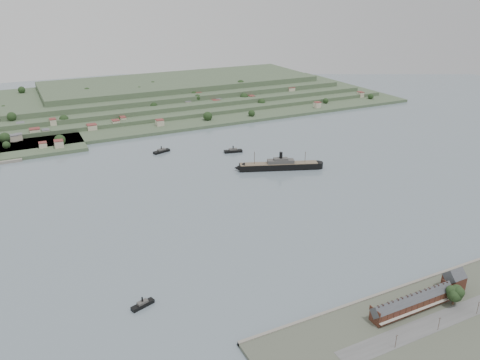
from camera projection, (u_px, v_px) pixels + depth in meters
name	position (u px, v px, depth m)	size (l,w,h in m)	color
ground	(276.00, 199.00, 409.04)	(1400.00, 1400.00, 0.00)	slate
near_shore	(450.00, 325.00, 253.79)	(220.00, 80.00, 2.60)	#4C5142
terrace_row	(412.00, 302.00, 263.01)	(55.60, 9.80, 11.07)	#482819
gabled_building	(454.00, 280.00, 281.18)	(10.40, 10.18, 14.09)	#482819
far_peninsula	(166.00, 96.00, 741.90)	(760.00, 309.00, 30.00)	#415438
steamship	(277.00, 166.00, 473.48)	(87.68, 40.59, 21.92)	black
tugboat	(143.00, 304.00, 269.95)	(14.62, 7.98, 6.36)	black
ferry_west	(162.00, 151.00, 522.85)	(20.34, 10.87, 7.35)	black
ferry_east	(233.00, 151.00, 523.39)	(21.23, 10.28, 7.68)	black
fig_tree	(456.00, 293.00, 266.24)	(11.19, 9.69, 12.49)	#422E1E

